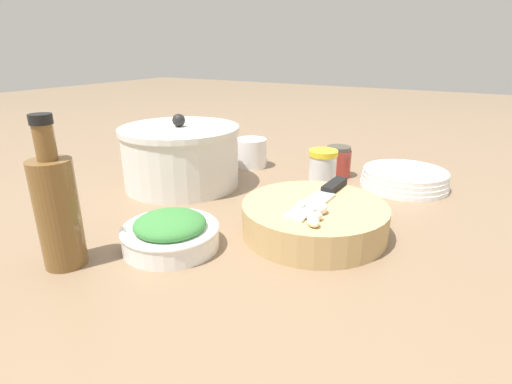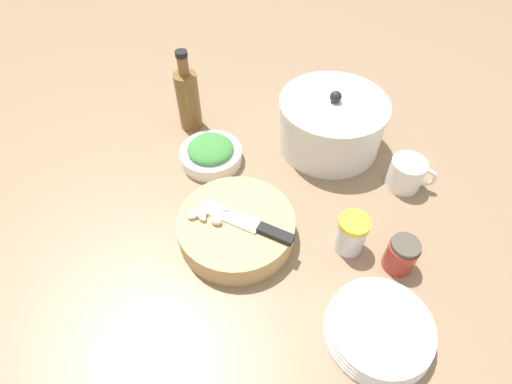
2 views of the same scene
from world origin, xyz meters
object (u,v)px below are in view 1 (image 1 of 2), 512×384
chef_knife (323,195)px  spice_jar (322,169)px  herb_bowl (171,232)px  oil_bottle (57,209)px  stock_pot (181,156)px  coffee_mug (251,153)px  garlic_cloves (314,214)px  honey_jar (338,162)px  cutting_board (314,219)px  plate_stack (404,179)px

chef_knife → spice_jar: 0.20m
chef_knife → herb_bowl: size_ratio=1.35×
oil_bottle → stock_pot: oil_bottle is taller
coffee_mug → oil_bottle: bearing=-177.7°
garlic_cloves → honey_jar: size_ratio=1.04×
garlic_cloves → oil_bottle: oil_bottle is taller
chef_knife → honey_jar: bearing=-74.0°
garlic_cloves → stock_pot: 0.40m
cutting_board → herb_bowl: herb_bowl is taller
spice_jar → plate_stack: size_ratio=0.46×
spice_jar → cutting_board: bearing=-161.8°
chef_knife → honey_jar: 0.30m
stock_pot → oil_bottle: bearing=-167.0°
spice_jar → coffee_mug: bearing=73.1°
spice_jar → honey_jar: size_ratio=1.17×
stock_pot → chef_knife: bearing=-97.7°
oil_bottle → chef_knife: bearing=-41.3°
herb_bowl → spice_jar: bearing=-15.0°
garlic_cloves → coffee_mug: coffee_mug is taller
spice_jar → garlic_cloves: bearing=-161.3°
honey_jar → spice_jar: bearing=179.5°
herb_bowl → spice_jar: 0.39m
herb_bowl → chef_knife: bearing=-42.0°
garlic_cloves → coffee_mug: (0.34, 0.32, -0.02)m
coffee_mug → honey_jar: bearing=-81.5°
chef_knife → oil_bottle: 0.41m
coffee_mug → honey_jar: same height
plate_stack → stock_pot: (-0.24, 0.44, 0.05)m
herb_bowl → stock_pot: bearing=36.7°
chef_knife → honey_jar: size_ratio=2.80×
garlic_cloves → cutting_board: bearing=20.6°
chef_knife → plate_stack: chef_knife is taller
honey_jar → oil_bottle: (-0.60, 0.20, 0.05)m
cutting_board → herb_bowl: (-0.16, 0.18, -0.00)m
garlic_cloves → plate_stack: 0.38m
garlic_cloves → honey_jar: 0.39m
herb_bowl → oil_bottle: size_ratio=0.70×
garlic_cloves → herb_bowl: bearing=118.2°
plate_stack → stock_pot: size_ratio=0.73×
herb_bowl → coffee_mug: size_ratio=1.43×
plate_stack → oil_bottle: 0.70m
cutting_board → oil_bottle: 0.39m
cutting_board → chef_knife: size_ratio=1.17×
cutting_board → chef_knife: 0.05m
plate_stack → cutting_board: bearing=165.3°
herb_bowl → oil_bottle: (-0.12, 0.10, 0.06)m
cutting_board → spice_jar: spice_jar is taller
spice_jar → oil_bottle: 0.54m
chef_knife → stock_pot: bearing=-5.8°
cutting_board → plate_stack: (0.32, -0.08, -0.01)m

